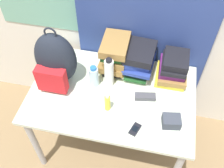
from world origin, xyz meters
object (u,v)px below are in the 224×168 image
book_stack_right (173,68)px  camera_pouch (171,121)px  book_stack_left (115,55)px  sunglasses_case (145,97)px  water_bottle (94,77)px  backpack (55,61)px  book_stack_center (138,61)px  sports_bottle (109,73)px  cell_phone (135,129)px  sunscreen_bottle (108,102)px

book_stack_right → camera_pouch: bearing=-86.0°
book_stack_left → book_stack_right: book_stack_left is taller
book_stack_right → sunglasses_case: 0.31m
book_stack_right → water_bottle: bearing=-160.7°
backpack → book_stack_center: 0.62m
sports_bottle → cell_phone: size_ratio=2.47×
backpack → sunglasses_case: bearing=-3.2°
book_stack_left → book_stack_center: book_stack_left is taller
backpack → water_bottle: 0.30m
sports_bottle → cell_phone: bearing=-54.1°
sports_bottle → book_stack_left: bearing=86.3°
sunglasses_case → water_bottle: bearing=172.8°
book_stack_left → sunglasses_case: book_stack_left is taller
backpack → cell_phone: backpack is taller
book_stack_left → book_stack_center: (0.18, 0.00, -0.02)m
sunglasses_case → camera_pouch: bearing=-42.4°
book_stack_left → cell_phone: 0.59m
book_stack_left → water_bottle: bearing=-121.3°
water_bottle → cell_phone: size_ratio=1.77×
book_stack_center → sunglasses_case: size_ratio=1.89×
water_bottle → camera_pouch: (0.59, -0.23, -0.05)m
sports_bottle → cell_phone: sports_bottle is taller
sports_bottle → cell_phone: 0.45m
backpack → sports_bottle: 0.39m
book_stack_right → sunglasses_case: size_ratio=1.80×
water_bottle → sunglasses_case: (0.39, -0.05, -0.07)m
water_bottle → sunscreen_bottle: water_bottle is taller
backpack → sunscreen_bottle: size_ratio=3.13×
book_stack_right → camera_pouch: (0.03, -0.43, -0.07)m
book_stack_center → cell_phone: bearing=-82.9°
backpack → sunscreen_bottle: 0.48m
sunscreen_bottle → book_stack_right: bearing=43.7°
book_stack_center → water_bottle: size_ratio=1.58×
book_stack_right → water_bottle: (-0.56, -0.20, -0.02)m
water_bottle → sunglasses_case: water_bottle is taller
water_bottle → camera_pouch: water_bottle is taller
sunglasses_case → camera_pouch: 0.27m
book_stack_left → sports_bottle: 0.17m
backpack → book_stack_left: bearing=27.9°
water_bottle → cell_phone: bearing=-41.8°
book_stack_left → sunscreen_bottle: book_stack_left is taller
sunscreen_bottle → book_stack_center: bearing=69.3°
sports_bottle → sunscreen_bottle: bearing=-79.2°
book_stack_center → sunglasses_case: 0.29m
sunscreen_bottle → camera_pouch: (0.44, -0.03, -0.04)m
book_stack_center → water_bottle: 0.36m
book_stack_left → sunglasses_case: (0.28, -0.25, -0.13)m
book_stack_center → sports_bottle: bearing=-138.5°
backpack → camera_pouch: bearing=-14.1°
book_stack_left → book_stack_right: (0.44, 0.00, -0.04)m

